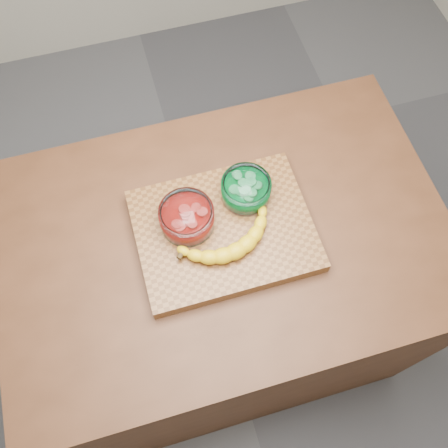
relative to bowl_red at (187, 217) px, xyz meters
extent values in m
plane|color=#525256|center=(0.09, -0.04, -0.97)|extent=(3.50, 3.50, 0.00)
cube|color=#4C2A16|center=(0.09, -0.04, -0.52)|extent=(1.20, 0.80, 0.90)
cube|color=brown|center=(0.09, -0.04, -0.05)|extent=(0.45, 0.35, 0.04)
cylinder|color=white|center=(0.00, 0.00, 0.00)|extent=(0.14, 0.14, 0.06)
cylinder|color=red|center=(0.00, 0.00, -0.01)|extent=(0.12, 0.12, 0.04)
cylinder|color=#FF5950|center=(0.00, 0.00, 0.02)|extent=(0.11, 0.11, 0.02)
cylinder|color=white|center=(0.17, 0.04, 0.00)|extent=(0.13, 0.13, 0.06)
cylinder|color=#008530|center=(0.17, 0.04, -0.01)|extent=(0.11, 0.11, 0.03)
cylinder|color=#61CE7D|center=(0.17, 0.04, 0.02)|extent=(0.10, 0.10, 0.02)
camera|label=1|loc=(-0.07, -0.57, 1.12)|focal=40.00mm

